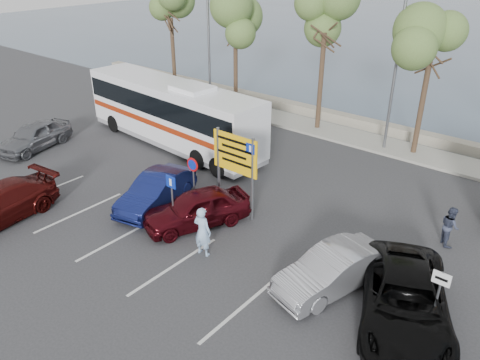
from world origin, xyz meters
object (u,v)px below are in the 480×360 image
Objects in this scene: street_lamp_right at (395,67)px; direction_sign at (235,160)px; car_blue at (156,191)px; pedestrian_far at (450,226)px; car_red at (197,208)px; pedestrian_near at (202,231)px; street_lamp_left at (208,38)px; car_silver_a at (34,136)px; car_silver_b at (333,270)px; coach_bus_left at (172,115)px; suv_black at (405,300)px.

direction_sign is (-2.00, -10.32, -2.17)m from street_lamp_right.
pedestrian_far is (10.67, 5.00, 0.07)m from car_blue.
street_lamp_right reaches higher than car_red.
pedestrian_near is (-1.00, -13.35, -3.63)m from street_lamp_right.
car_silver_a is (-2.00, -12.02, -3.85)m from street_lamp_left.
car_blue reaches higher than car_silver_b.
coach_bus_left is 2.22× the size of suv_black.
car_silver_b is at bearing 118.63° from pedestrian_far.
street_lamp_right is 2.23× the size of direction_sign.
pedestrian_near is at bearing -147.85° from car_silver_b.
suv_black is 3.49× the size of pedestrian_far.
car_silver_b is at bearing -16.99° from direction_sign.
car_red is at bearing -13.76° from car_blue.
coach_bus_left is at bearing 173.97° from car_silver_b.
pedestrian_far reaches higher than car_blue.
pedestrian_near reaches higher than car_silver_a.
street_lamp_left is 5.12× the size of pedestrian_far.
coach_bus_left is (-9.50, -6.76, -2.87)m from street_lamp_right.
street_lamp_right is 1.85× the size of car_blue.
car_red is (-0.60, -1.70, -1.69)m from direction_sign.
pedestrian_near is 9.20m from pedestrian_far.
street_lamp_left is 2.23× the size of direction_sign.
street_lamp_left is 22.78m from suv_black.
car_silver_a is at bearing -172.56° from direction_sign.
car_silver_a reaches higher than car_blue.
street_lamp_right is at bearing -100.47° from pedestrian_near.
direction_sign is at bearing -100.94° from street_lamp_right.
suv_black reaches higher than car_silver_b.
car_blue is (-5.00, -12.02, -3.89)m from street_lamp_right.
car_blue is at bearing -155.76° from car_red.
pedestrian_near is at bearing -71.78° from direction_sign.
car_silver_b is (5.56, -1.70, -1.73)m from direction_sign.
pedestrian_far is (18.67, -7.02, -3.82)m from street_lamp_left.
coach_bus_left is (-7.50, 3.56, -0.70)m from direction_sign.
street_lamp_left is at bearing 123.05° from suv_black.
street_lamp_right is at bearing 0.49° from pedestrian_far.
direction_sign is at bearing 143.38° from suv_black.
car_silver_a reaches higher than car_red.
street_lamp_left is at bearing -54.23° from pedestrian_near.
car_silver_b is at bearing -14.29° from car_silver_a.
street_lamp_right is 4.13× the size of pedestrian_near.
street_lamp_left reaches higher than car_silver_a.
pedestrian_far is at bearing 23.30° from direction_sign.
street_lamp_right is 13.87m from pedestrian_near.
street_lamp_left reaches higher than suv_black.
pedestrian_far reaches higher than car_silver_b.
street_lamp_left is at bearing 155.11° from car_red.
street_lamp_left reaches higher than coach_bus_left.
car_red is at bearing 155.42° from suv_black.
street_lamp_right reaches higher than car_silver_b.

